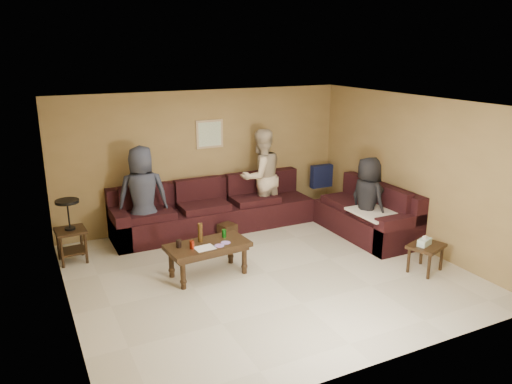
# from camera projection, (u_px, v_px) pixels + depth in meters

# --- Properties ---
(room) EXTENTS (5.60, 5.50, 2.50)m
(room) POSITION_uv_depth(u_px,v_px,m) (267.00, 164.00, 6.98)
(room) COLOR beige
(room) RESTS_ON ground
(sectional_sofa) EXTENTS (4.65, 2.90, 0.97)m
(sectional_sofa) POSITION_uv_depth(u_px,v_px,m) (268.00, 215.00, 9.00)
(sectional_sofa) COLOR black
(sectional_sofa) RESTS_ON ground
(coffee_table) EXTENTS (1.24, 0.69, 0.78)m
(coffee_table) POSITION_uv_depth(u_px,v_px,m) (208.00, 249.00, 7.25)
(coffee_table) COLOR black
(coffee_table) RESTS_ON ground
(end_table_left) EXTENTS (0.46, 0.46, 1.01)m
(end_table_left) POSITION_uv_depth(u_px,v_px,m) (70.00, 230.00, 7.69)
(end_table_left) COLOR black
(end_table_left) RESTS_ON ground
(side_table_right) EXTENTS (0.63, 0.57, 0.57)m
(side_table_right) POSITION_uv_depth(u_px,v_px,m) (426.00, 248.00, 7.39)
(side_table_right) COLOR black
(side_table_right) RESTS_ON ground
(waste_bin) EXTENTS (0.32, 0.32, 0.31)m
(waste_bin) POSITION_uv_depth(u_px,v_px,m) (227.00, 233.00, 8.61)
(waste_bin) COLOR black
(waste_bin) RESTS_ON ground
(wall_art) EXTENTS (0.52, 0.04, 0.52)m
(wall_art) POSITION_uv_depth(u_px,v_px,m) (210.00, 134.00, 9.14)
(wall_art) COLOR tan
(wall_art) RESTS_ON ground
(person_left) EXTENTS (0.91, 0.67, 1.70)m
(person_left) POSITION_uv_depth(u_px,v_px,m) (143.00, 196.00, 8.31)
(person_left) COLOR #2F3342
(person_left) RESTS_ON ground
(person_middle) EXTENTS (0.96, 0.80, 1.80)m
(person_middle) POSITION_uv_depth(u_px,v_px,m) (261.00, 177.00, 9.34)
(person_middle) COLOR beige
(person_middle) RESTS_ON ground
(person_right) EXTENTS (0.56, 0.78, 1.49)m
(person_right) POSITION_uv_depth(u_px,v_px,m) (367.00, 200.00, 8.43)
(person_right) COLOR black
(person_right) RESTS_ON ground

